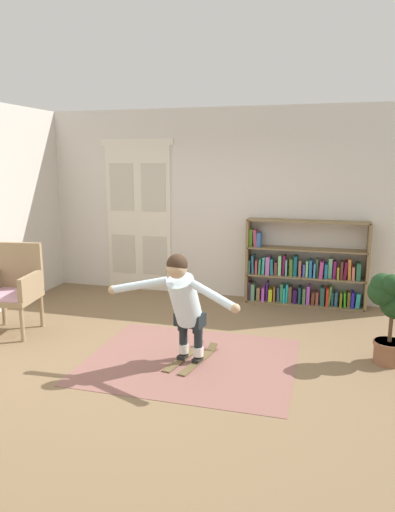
{
  "coord_description": "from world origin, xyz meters",
  "views": [
    {
      "loc": [
        1.45,
        -4.53,
        2.12
      ],
      "look_at": [
        0.06,
        0.49,
        1.05
      ],
      "focal_mm": 32.88,
      "sensor_mm": 36.0,
      "label": 1
    }
  ],
  "objects_px": {
    "bookshelf": "(303,272)",
    "potted_plant": "(389,307)",
    "wicker_chair": "(13,286)",
    "skis_pair": "(192,358)",
    "person_skier": "(184,299)"
  },
  "relations": [
    {
      "from": "potted_plant",
      "to": "skis_pair",
      "type": "bearing_deg",
      "value": -166.04
    },
    {
      "from": "skis_pair",
      "to": "person_skier",
      "type": "relative_size",
      "value": 0.57
    },
    {
      "from": "potted_plant",
      "to": "wicker_chair",
      "type": "bearing_deg",
      "value": -176.86
    },
    {
      "from": "bookshelf",
      "to": "potted_plant",
      "type": "distance_m",
      "value": 2.11
    },
    {
      "from": "bookshelf",
      "to": "wicker_chair",
      "type": "relative_size",
      "value": 1.6
    },
    {
      "from": "bookshelf",
      "to": "person_skier",
      "type": "relative_size",
      "value": 1.22
    },
    {
      "from": "wicker_chair",
      "to": "potted_plant",
      "type": "height_order",
      "value": "wicker_chair"
    },
    {
      "from": "wicker_chair",
      "to": "skis_pair",
      "type": "xyz_separation_m",
      "value": [
        2.39,
        -0.26,
        -0.56
      ]
    },
    {
      "from": "bookshelf",
      "to": "skis_pair",
      "type": "relative_size",
      "value": 2.13
    },
    {
      "from": "potted_plant",
      "to": "skis_pair",
      "type": "height_order",
      "value": "potted_plant"
    },
    {
      "from": "bookshelf",
      "to": "skis_pair",
      "type": "distance_m",
      "value": 2.62
    },
    {
      "from": "potted_plant",
      "to": "person_skier",
      "type": "bearing_deg",
      "value": -161.72
    },
    {
      "from": "wicker_chair",
      "to": "potted_plant",
      "type": "bearing_deg",
      "value": 3.14
    },
    {
      "from": "skis_pair",
      "to": "wicker_chair",
      "type": "bearing_deg",
      "value": 173.85
    },
    {
      "from": "bookshelf",
      "to": "wicker_chair",
      "type": "bearing_deg",
      "value": -148.31
    }
  ]
}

